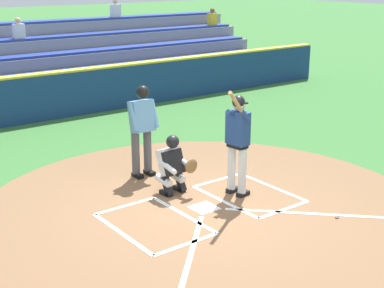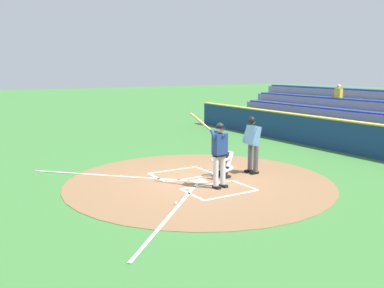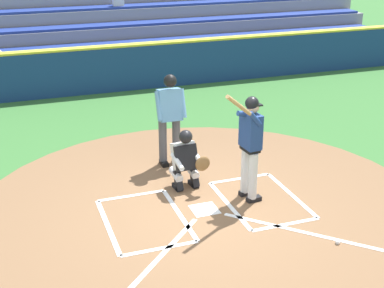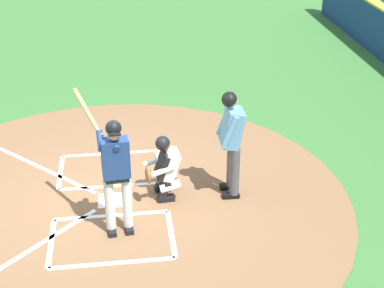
{
  "view_description": "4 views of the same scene",
  "coord_description": "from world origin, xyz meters",
  "px_view_note": "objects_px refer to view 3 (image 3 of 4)",
  "views": [
    {
      "loc": [
        5.55,
        6.95,
        3.93
      ],
      "look_at": [
        0.11,
        -0.2,
        1.15
      ],
      "focal_mm": 51.95,
      "sensor_mm": 36.0,
      "label": 1
    },
    {
      "loc": [
        -10.38,
        6.58,
        3.38
      ],
      "look_at": [
        0.27,
        0.09,
        1.12
      ],
      "focal_mm": 39.45,
      "sensor_mm": 36.0,
      "label": 2
    },
    {
      "loc": [
        2.93,
        7.64,
        4.53
      ],
      "look_at": [
        0.2,
        -0.06,
        1.21
      ],
      "focal_mm": 51.48,
      "sensor_mm": 36.0,
      "label": 3
    },
    {
      "loc": [
        -8.35,
        -0.26,
        5.37
      ],
      "look_at": [
        0.16,
        -1.38,
        0.89
      ],
      "focal_mm": 54.98,
      "sensor_mm": 36.0,
      "label": 4
    }
  ],
  "objects_px": {
    "catcher": "(186,158)",
    "plate_umpire": "(170,113)",
    "baseball": "(338,242)",
    "batter": "(250,141)"
  },
  "relations": [
    {
      "from": "catcher",
      "to": "plate_umpire",
      "type": "relative_size",
      "value": 0.61
    },
    {
      "from": "batter",
      "to": "plate_umpire",
      "type": "xyz_separation_m",
      "value": [
        0.83,
        -1.88,
        -0.02
      ]
    },
    {
      "from": "batter",
      "to": "baseball",
      "type": "bearing_deg",
      "value": 110.29
    },
    {
      "from": "plate_umpire",
      "to": "baseball",
      "type": "bearing_deg",
      "value": 112.12
    },
    {
      "from": "batter",
      "to": "catcher",
      "type": "bearing_deg",
      "value": -41.78
    },
    {
      "from": "batter",
      "to": "catcher",
      "type": "relative_size",
      "value": 1.88
    },
    {
      "from": "catcher",
      "to": "plate_umpire",
      "type": "height_order",
      "value": "plate_umpire"
    },
    {
      "from": "baseball",
      "to": "batter",
      "type": "bearing_deg",
      "value": -69.71
    },
    {
      "from": "batter",
      "to": "catcher",
      "type": "xyz_separation_m",
      "value": [
        0.88,
        -0.78,
        -0.51
      ]
    },
    {
      "from": "batter",
      "to": "baseball",
      "type": "distance_m",
      "value": 2.18
    }
  ]
}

